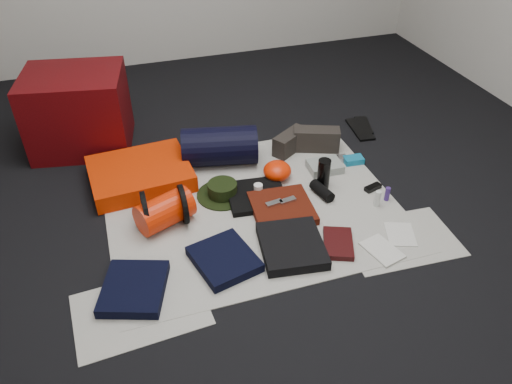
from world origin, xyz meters
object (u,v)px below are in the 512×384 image
object	(u,v)px
water_bottle	(324,174)
compact_camera	(339,159)
navy_duffel	(220,146)
sleeping_pad	(140,174)
paperback_book	(338,243)
red_cabinet	(78,111)
stuff_sack	(165,211)

from	to	relation	value
water_bottle	compact_camera	world-z (taller)	water_bottle
navy_duffel	compact_camera	distance (m)	0.77
sleeping_pad	paperback_book	xyz separation A→B (m)	(0.88, -0.88, -0.04)
navy_duffel	water_bottle	distance (m)	0.67
water_bottle	compact_camera	size ratio (longest dim) A/B	2.07
red_cabinet	sleeping_pad	distance (m)	0.65
navy_duffel	water_bottle	bearing A→B (deg)	-28.44
stuff_sack	water_bottle	size ratio (longest dim) A/B	1.57
sleeping_pad	paperback_book	size ratio (longest dim) A/B	2.57
red_cabinet	navy_duffel	bearing A→B (deg)	-21.53
red_cabinet	compact_camera	xyz separation A→B (m)	(1.53, -0.72, -0.23)
sleeping_pad	navy_duffel	world-z (taller)	navy_duffel
sleeping_pad	stuff_sack	bearing A→B (deg)	-79.98
red_cabinet	navy_duffel	xyz separation A→B (m)	(0.80, -0.50, -0.13)
sleeping_pad	stuff_sack	size ratio (longest dim) A/B	1.97
navy_duffel	water_bottle	xyz separation A→B (m)	(0.51, -0.44, -0.03)
stuff_sack	compact_camera	xyz separation A→B (m)	(1.15, 0.27, -0.07)
red_cabinet	compact_camera	distance (m)	1.70
sleeping_pad	compact_camera	world-z (taller)	sleeping_pad
stuff_sack	navy_duffel	distance (m)	0.65
red_cabinet	paperback_book	xyz separation A→B (m)	(1.18, -1.43, -0.23)
compact_camera	paperback_book	distance (m)	0.79
red_cabinet	sleeping_pad	xyz separation A→B (m)	(0.30, -0.55, -0.19)
navy_duffel	compact_camera	xyz separation A→B (m)	(0.73, -0.22, -0.10)
stuff_sack	paperback_book	size ratio (longest dim) A/B	1.31
red_cabinet	compact_camera	bearing A→B (deg)	-14.83
red_cabinet	navy_duffel	size ratio (longest dim) A/B	1.31
red_cabinet	navy_duffel	world-z (taller)	red_cabinet
red_cabinet	compact_camera	world-z (taller)	red_cabinet
paperback_book	compact_camera	bearing A→B (deg)	86.06
red_cabinet	water_bottle	bearing A→B (deg)	-25.15
red_cabinet	navy_duffel	distance (m)	0.95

